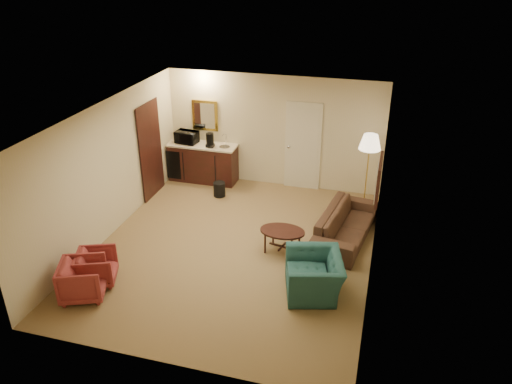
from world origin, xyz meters
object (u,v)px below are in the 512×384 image
coffee_table (282,241)px  floor_lamp (367,173)px  sofa (346,220)px  rose_chair_near (83,278)px  teal_armchair (314,269)px  wetbar_cabinet (203,162)px  waste_bin (219,189)px  coffee_maker (210,140)px  rose_chair_far (97,266)px  microwave (187,136)px

coffee_table → floor_lamp: bearing=58.5°
floor_lamp → sofa: bearing=-100.7°
rose_chair_near → floor_lamp: (4.10, 4.24, 0.50)m
teal_armchair → rose_chair_near: 3.71m
wetbar_cabinet → waste_bin: (0.65, -0.72, -0.29)m
sofa → coffee_maker: (-3.37, 1.71, 0.68)m
teal_armchair → rose_chair_near: size_ratio=1.45×
rose_chair_far → coffee_maker: size_ratio=1.91×
wetbar_cabinet → teal_armchair: bearing=-47.7°
waste_bin → microwave: bearing=145.2°
sofa → teal_armchair: 1.84m
wetbar_cabinet → microwave: (-0.39, 0.00, 0.63)m
wetbar_cabinet → teal_armchair: wetbar_cabinet is taller
microwave → coffee_maker: microwave is taller
floor_lamp → coffee_maker: floor_lamp is taller
waste_bin → coffee_maker: bearing=123.8°
teal_armchair → rose_chair_far: (-3.54, -0.70, -0.12)m
coffee_table → sofa: bearing=37.3°
teal_armchair → coffee_maker: coffee_maker is taller
wetbar_cabinet → microwave: size_ratio=3.19×
sofa → waste_bin: bearing=78.4°
floor_lamp → coffee_maker: size_ratio=5.16×
microwave → coffee_maker: bearing=-2.4°
rose_chair_near → coffee_maker: 4.71m
rose_chair_far → floor_lamp: floor_lamp is taller
wetbar_cabinet → coffee_maker: 0.67m
floor_lamp → waste_bin: 3.28m
floor_lamp → rose_chair_far: bearing=-136.9°
wetbar_cabinet → rose_chair_near: (-0.25, -4.72, -0.11)m
floor_lamp → microwave: (-4.24, 0.48, 0.24)m
wetbar_cabinet → coffee_table: size_ratio=1.99×
rose_chair_near → teal_armchair: bearing=-94.8°
floor_lamp → waste_bin: floor_lamp is taller
coffee_maker → sofa: bearing=-14.4°
rose_chair_near → coffee_maker: size_ratio=2.10×
coffee_table → coffee_maker: bearing=132.4°
wetbar_cabinet → coffee_table: (2.54, -2.62, -0.22)m
teal_armchair → sofa: bearing=155.0°
microwave → teal_armchair: bearing=-37.8°
floor_lamp → waste_bin: (-3.20, -0.24, -0.68)m
sofa → waste_bin: size_ratio=6.21×
teal_armchair → waste_bin: size_ratio=3.02×
teal_armchair → coffee_maker: 4.71m
sofa → microwave: microwave is taller
teal_armchair → rose_chair_near: bearing=-88.1°
rose_chair_far → coffee_table: (2.79, 1.70, -0.08)m
teal_armchair → floor_lamp: floor_lamp is taller
wetbar_cabinet → rose_chair_far: (-0.25, -4.32, -0.15)m
microwave → sofa: bearing=-17.7°
sofa → floor_lamp: (0.25, 1.33, 0.45)m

